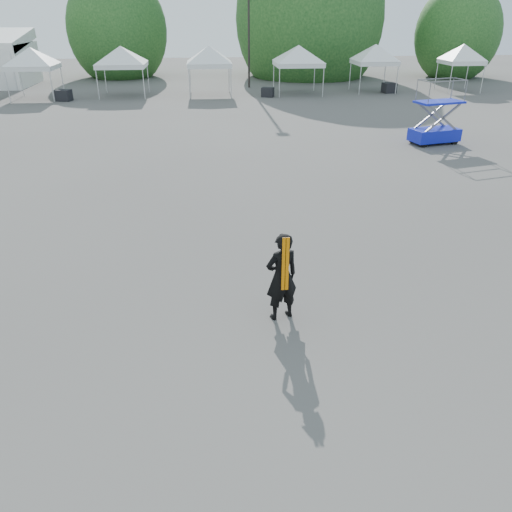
{
  "coord_description": "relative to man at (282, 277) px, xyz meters",
  "views": [
    {
      "loc": [
        -0.49,
        -9.4,
        5.59
      ],
      "look_at": [
        0.35,
        -0.78,
        1.3
      ],
      "focal_mm": 35.0,
      "sensor_mm": 36.0,
      "label": 1
    }
  ],
  "objects": [
    {
      "name": "ground",
      "position": [
        -0.83,
        0.98,
        -0.92
      ],
      "size": [
        120.0,
        120.0,
        0.0
      ],
      "primitive_type": "plane",
      "color": "#474442",
      "rests_on": "ground"
    },
    {
      "name": "light_pole_east",
      "position": [
        2.17,
        32.98,
        4.59
      ],
      "size": [
        0.6,
        0.25,
        9.8
      ],
      "color": "black",
      "rests_on": "ground"
    },
    {
      "name": "tree_mid_w",
      "position": [
        -8.83,
        40.98,
        3.01
      ],
      "size": [
        4.16,
        4.16,
        6.33
      ],
      "color": "#382314",
      "rests_on": "ground"
    },
    {
      "name": "tree_mid_e",
      "position": [
        8.17,
        39.98,
        3.92
      ],
      "size": [
        5.12,
        5.12,
        7.79
      ],
      "color": "#382314",
      "rests_on": "ground"
    },
    {
      "name": "tree_far_e",
      "position": [
        21.17,
        37.98,
        2.7
      ],
      "size": [
        3.84,
        3.84,
        5.84
      ],
      "color": "#382314",
      "rests_on": "ground"
    },
    {
      "name": "tent_c",
      "position": [
        -12.87,
        28.82,
        2.13
      ],
      "size": [
        4.29,
        4.29,
        3.88
      ],
      "color": "silver",
      "rests_on": "ground"
    },
    {
      "name": "tent_d",
      "position": [
        -7.04,
        29.45,
        2.14
      ],
      "size": [
        4.66,
        4.66,
        3.88
      ],
      "color": "silver",
      "rests_on": "ground"
    },
    {
      "name": "tent_e",
      "position": [
        -0.96,
        29.31,
        2.13
      ],
      "size": [
        4.34,
        4.34,
        3.88
      ],
      "color": "silver",
      "rests_on": "ground"
    },
    {
      "name": "tent_f",
      "position": [
        5.38,
        29.18,
        2.14
      ],
      "size": [
        4.67,
        4.67,
        3.88
      ],
      "color": "silver",
      "rests_on": "ground"
    },
    {
      "name": "tent_g",
      "position": [
        11.17,
        29.78,
        2.13
      ],
      "size": [
        4.15,
        4.15,
        3.88
      ],
      "color": "silver",
      "rests_on": "ground"
    },
    {
      "name": "tent_h",
      "position": [
        17.69,
        29.4,
        2.13
      ],
      "size": [
        3.76,
        3.76,
        3.88
      ],
      "color": "silver",
      "rests_on": "ground"
    },
    {
      "name": "man",
      "position": [
        0.0,
        0.0,
        0.0
      ],
      "size": [
        0.78,
        0.63,
        1.84
      ],
      "rotation": [
        0.0,
        0.0,
        3.47
      ],
      "color": "black",
      "rests_on": "ground"
    },
    {
      "name": "scissor_lift",
      "position": [
        9.09,
        13.71,
        0.5
      ],
      "size": [
        2.38,
        1.57,
        2.82
      ],
      "rotation": [
        0.0,
        0.0,
        0.24
      ],
      "color": "#0D1FB3",
      "rests_on": "ground"
    },
    {
      "name": "crate_west",
      "position": [
        -10.86,
        27.7,
        -0.56
      ],
      "size": [
        1.09,
        0.94,
        0.73
      ],
      "primitive_type": "cube",
      "rotation": [
        0.0,
        0.0,
        -0.25
      ],
      "color": "black",
      "rests_on": "ground"
    },
    {
      "name": "crate_mid",
      "position": [
        3.07,
        28.08,
        -0.6
      ],
      "size": [
        1.0,
        0.89,
        0.64
      ],
      "primitive_type": "cube",
      "rotation": [
        0.0,
        0.0,
        -0.37
      ],
      "color": "black",
      "rests_on": "ground"
    },
    {
      "name": "crate_east",
      "position": [
        12.26,
        29.09,
        -0.56
      ],
      "size": [
        1.09,
        0.94,
        0.72
      ],
      "primitive_type": "cube",
      "rotation": [
        0.0,
        0.0,
        0.27
      ],
      "color": "black",
      "rests_on": "ground"
    }
  ]
}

